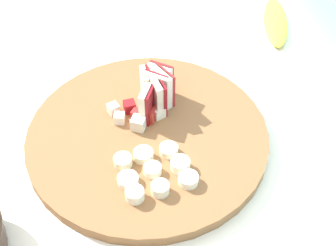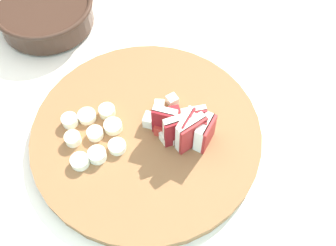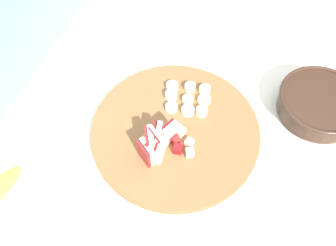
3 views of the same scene
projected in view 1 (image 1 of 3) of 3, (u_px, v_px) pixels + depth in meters
cutting_board at (148, 135)px, 0.67m from camera, size 0.36×0.36×0.02m
apple_wedge_fan at (156, 89)px, 0.69m from camera, size 0.10×0.06×0.06m
apple_dice_pile at (139, 114)px, 0.67m from camera, size 0.06×0.09×0.02m
banana_slice_rows at (154, 171)px, 0.60m from camera, size 0.10×0.11×0.02m
banana_peel at (275, 22)px, 0.89m from camera, size 0.18×0.09×0.02m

